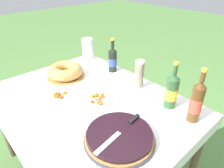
# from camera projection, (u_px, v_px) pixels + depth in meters

# --- Properties ---
(garden_table) EXTENTS (1.43, 1.09, 0.76)m
(garden_table) POSITION_uv_depth(u_px,v_px,m) (89.00, 109.00, 1.48)
(garden_table) COLOR brown
(garden_table) RESTS_ON ground_plane
(tablecloth) EXTENTS (1.44, 1.10, 0.10)m
(tablecloth) POSITION_uv_depth(u_px,v_px,m) (89.00, 102.00, 1.45)
(tablecloth) COLOR white
(tablecloth) RESTS_ON garden_table
(berry_tart) EXTENTS (0.39, 0.39, 0.06)m
(berry_tart) POSITION_uv_depth(u_px,v_px,m) (119.00, 137.00, 1.09)
(berry_tart) COLOR #38383D
(berry_tart) RESTS_ON tablecloth
(serving_knife) EXTENTS (0.08, 0.37, 0.01)m
(serving_knife) POSITION_uv_depth(u_px,v_px,m) (123.00, 129.00, 1.09)
(serving_knife) COLOR silver
(serving_knife) RESTS_ON berry_tart
(bundt_cake) EXTENTS (0.33, 0.33, 0.11)m
(bundt_cake) POSITION_uv_depth(u_px,v_px,m) (65.00, 71.00, 1.73)
(bundt_cake) COLOR #B78447
(bundt_cake) RESTS_ON tablecloth
(cup_stack) EXTENTS (0.07, 0.07, 0.23)m
(cup_stack) POSITION_uv_depth(u_px,v_px,m) (139.00, 74.00, 1.54)
(cup_stack) COLOR beige
(cup_stack) RESTS_ON tablecloth
(cider_bottle_green) EXTENTS (0.08, 0.08, 0.33)m
(cider_bottle_green) POSITION_uv_depth(u_px,v_px,m) (172.00, 91.00, 1.31)
(cider_bottle_green) COLOR #2D562D
(cider_bottle_green) RESTS_ON tablecloth
(cider_bottle_amber) EXTENTS (0.07, 0.07, 0.36)m
(cider_bottle_amber) POSITION_uv_depth(u_px,v_px,m) (196.00, 102.00, 1.18)
(cider_bottle_amber) COLOR brown
(cider_bottle_amber) RESTS_ON tablecloth
(juice_bottle_red) EXTENTS (0.08, 0.08, 0.31)m
(juice_bottle_red) POSITION_uv_depth(u_px,v_px,m) (113.00, 60.00, 1.79)
(juice_bottle_red) COLOR black
(juice_bottle_red) RESTS_ON tablecloth
(snack_plate_near) EXTENTS (0.19, 0.19, 0.05)m
(snack_plate_near) POSITION_uv_depth(u_px,v_px,m) (58.00, 95.00, 1.47)
(snack_plate_near) COLOR white
(snack_plate_near) RESTS_ON tablecloth
(snack_plate_left) EXTENTS (0.22, 0.22, 0.06)m
(snack_plate_left) POSITION_uv_depth(u_px,v_px,m) (98.00, 99.00, 1.43)
(snack_plate_left) COLOR white
(snack_plate_left) RESTS_ON tablecloth
(paper_towel_roll) EXTENTS (0.11, 0.11, 0.21)m
(paper_towel_roll) POSITION_uv_depth(u_px,v_px,m) (88.00, 49.00, 2.05)
(paper_towel_roll) COLOR white
(paper_towel_roll) RESTS_ON tablecloth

